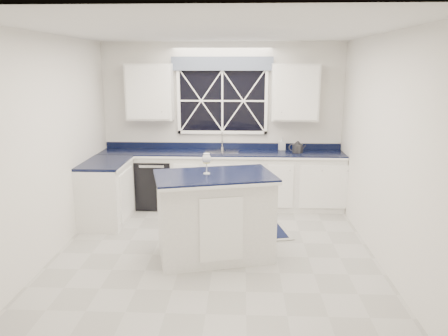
{
  "coord_description": "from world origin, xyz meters",
  "views": [
    {
      "loc": [
        0.34,
        -5.06,
        2.34
      ],
      "look_at": [
        0.1,
        0.4,
        1.04
      ],
      "focal_mm": 35.0,
      "sensor_mm": 36.0,
      "label": 1
    }
  ],
  "objects_px": {
    "soap_bottle": "(282,143)",
    "wine_glass": "(207,160)",
    "kettle": "(298,147)",
    "faucet": "(222,140)",
    "island": "(215,216)",
    "dishwasher": "(156,182)"
  },
  "relations": [
    {
      "from": "soap_bottle",
      "to": "wine_glass",
      "type": "bearing_deg",
      "value": -117.06
    },
    {
      "from": "kettle",
      "to": "wine_glass",
      "type": "relative_size",
      "value": 1.1
    },
    {
      "from": "faucet",
      "to": "wine_glass",
      "type": "relative_size",
      "value": 1.2
    },
    {
      "from": "kettle",
      "to": "wine_glass",
      "type": "distance_m",
      "value": 2.33
    },
    {
      "from": "wine_glass",
      "to": "soap_bottle",
      "type": "bearing_deg",
      "value": 62.94
    },
    {
      "from": "kettle",
      "to": "island",
      "type": "bearing_deg",
      "value": -107.44
    },
    {
      "from": "dishwasher",
      "to": "island",
      "type": "height_order",
      "value": "island"
    },
    {
      "from": "faucet",
      "to": "kettle",
      "type": "xyz_separation_m",
      "value": [
        1.23,
        -0.21,
        -0.07
      ]
    },
    {
      "from": "faucet",
      "to": "wine_glass",
      "type": "xyz_separation_m",
      "value": [
        -0.09,
        -2.11,
        0.13
      ]
    },
    {
      "from": "dishwasher",
      "to": "soap_bottle",
      "type": "distance_m",
      "value": 2.21
    },
    {
      "from": "dishwasher",
      "to": "kettle",
      "type": "height_order",
      "value": "kettle"
    },
    {
      "from": "faucet",
      "to": "wine_glass",
      "type": "distance_m",
      "value": 2.12
    },
    {
      "from": "kettle",
      "to": "soap_bottle",
      "type": "relative_size",
      "value": 1.28
    },
    {
      "from": "soap_bottle",
      "to": "dishwasher",
      "type": "bearing_deg",
      "value": -174.02
    },
    {
      "from": "island",
      "to": "soap_bottle",
      "type": "height_order",
      "value": "soap_bottle"
    },
    {
      "from": "island",
      "to": "dishwasher",
      "type": "bearing_deg",
      "value": 105.1
    },
    {
      "from": "soap_bottle",
      "to": "kettle",
      "type": "bearing_deg",
      "value": -44.9
    },
    {
      "from": "island",
      "to": "soap_bottle",
      "type": "relative_size",
      "value": 7.31
    },
    {
      "from": "dishwasher",
      "to": "wine_glass",
      "type": "xyz_separation_m",
      "value": [
        1.01,
        -1.92,
        0.82
      ]
    },
    {
      "from": "faucet",
      "to": "island",
      "type": "distance_m",
      "value": 2.22
    },
    {
      "from": "faucet",
      "to": "kettle",
      "type": "height_order",
      "value": "faucet"
    },
    {
      "from": "dishwasher",
      "to": "faucet",
      "type": "distance_m",
      "value": 1.31
    }
  ]
}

